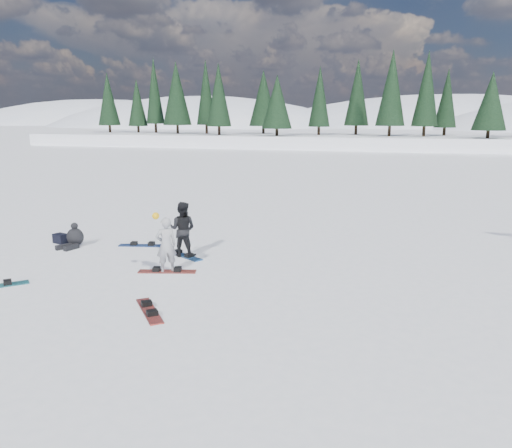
# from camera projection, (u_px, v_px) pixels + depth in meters

# --- Properties ---
(ground) EXTENTS (420.00, 420.00, 0.00)m
(ground) POSITION_uv_depth(u_px,v_px,m) (206.00, 292.00, 11.55)
(ground) COLOR white
(ground) RESTS_ON ground
(alpine_backdrop) EXTENTS (412.50, 227.00, 53.20)m
(alpine_backdrop) POSITION_uv_depth(u_px,v_px,m) (357.00, 162.00, 195.34)
(alpine_backdrop) COLOR white
(alpine_backdrop) RESTS_ON ground
(snowboarder_woman) EXTENTS (0.64, 0.60, 1.60)m
(snowboarder_woman) POSITION_uv_depth(u_px,v_px,m) (166.00, 244.00, 12.88)
(snowboarder_woman) COLOR #9E9EA3
(snowboarder_woman) RESTS_ON ground
(snowboarder_man) EXTENTS (0.82, 0.66, 1.60)m
(snowboarder_man) POSITION_uv_depth(u_px,v_px,m) (183.00, 229.00, 14.37)
(snowboarder_man) COLOR black
(snowboarder_man) RESTS_ON ground
(seated_rider) EXTENTS (0.68, 0.98, 0.75)m
(seated_rider) POSITION_uv_depth(u_px,v_px,m) (74.00, 237.00, 15.53)
(seated_rider) COLOR black
(seated_rider) RESTS_ON ground
(gear_bag) EXTENTS (0.52, 0.43, 0.30)m
(gear_bag) POSITION_uv_depth(u_px,v_px,m) (61.00, 238.00, 15.98)
(gear_bag) COLOR black
(gear_bag) RESTS_ON ground
(snowboard_woman) EXTENTS (1.52, 0.65, 0.03)m
(snowboard_woman) POSITION_uv_depth(u_px,v_px,m) (167.00, 272.00, 13.04)
(snowboard_woman) COLOR #9E3122
(snowboard_woman) RESTS_ON ground
(snowboard_man) EXTENTS (1.44, 0.99, 0.03)m
(snowboard_man) POSITION_uv_depth(u_px,v_px,m) (183.00, 255.00, 14.54)
(snowboard_man) COLOR #194C8B
(snowboard_man) RESTS_ON ground
(snowboard_loose_b) EXTENTS (1.17, 1.34, 0.03)m
(snowboard_loose_b) POSITION_uv_depth(u_px,v_px,m) (149.00, 311.00, 10.42)
(snowboard_loose_b) COLOR maroon
(snowboard_loose_b) RESTS_ON ground
(snowboard_loose_c) EXTENTS (1.53, 0.59, 0.03)m
(snowboard_loose_c) POSITION_uv_depth(u_px,v_px,m) (143.00, 245.00, 15.65)
(snowboard_loose_c) COLOR navy
(snowboard_loose_c) RESTS_ON ground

